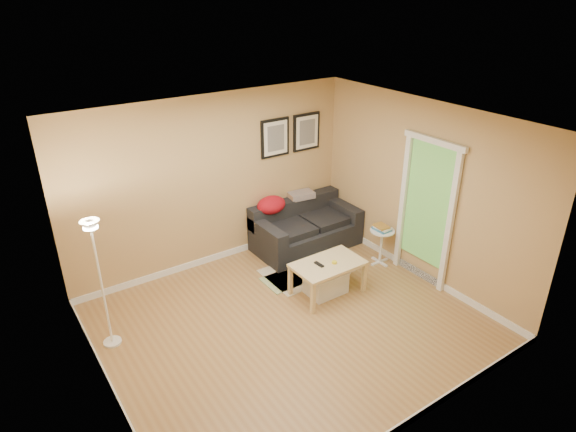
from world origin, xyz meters
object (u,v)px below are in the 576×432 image
object	(u,v)px
side_table	(381,247)
floor_lamp	(102,288)
book_stack	(382,228)
sofa	(306,226)
coffee_table	(328,278)
storage_bin	(326,282)

from	to	relation	value
side_table	floor_lamp	distance (m)	4.08
book_stack	floor_lamp	size ratio (longest dim) A/B	0.15
book_stack	floor_lamp	distance (m)	4.04
sofa	floor_lamp	distance (m)	3.46
coffee_table	book_stack	size ratio (longest dim) A/B	3.81
sofa	coffee_table	xyz separation A→B (m)	(-0.56, -1.25, -0.13)
storage_bin	book_stack	distance (m)	1.29
coffee_table	floor_lamp	xyz separation A→B (m)	(-2.82, 0.64, 0.54)
storage_bin	book_stack	bearing A→B (deg)	8.31
sofa	side_table	xyz separation A→B (m)	(0.64, -1.07, -0.09)
side_table	book_stack	xyz separation A→B (m)	(-0.00, 0.01, 0.32)
coffee_table	side_table	bearing A→B (deg)	26.37
coffee_table	book_stack	bearing A→B (deg)	27.05
coffee_table	storage_bin	distance (m)	0.08
coffee_table	sofa	bearing A→B (deg)	83.73
coffee_table	storage_bin	size ratio (longest dim) A/B	1.76
sofa	floor_lamp	bearing A→B (deg)	-169.68
sofa	coffee_table	size ratio (longest dim) A/B	1.74
sofa	book_stack	bearing A→B (deg)	-58.98
coffee_table	side_table	world-z (taller)	side_table
coffee_table	storage_bin	xyz separation A→B (m)	(-0.01, 0.02, -0.07)
sofa	storage_bin	size ratio (longest dim) A/B	3.06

